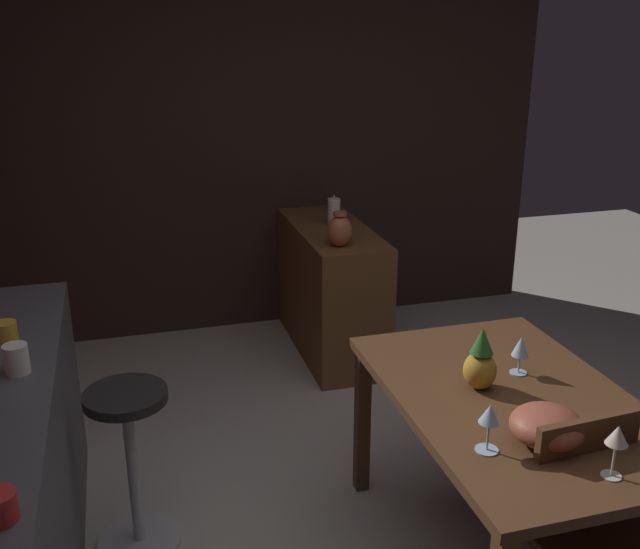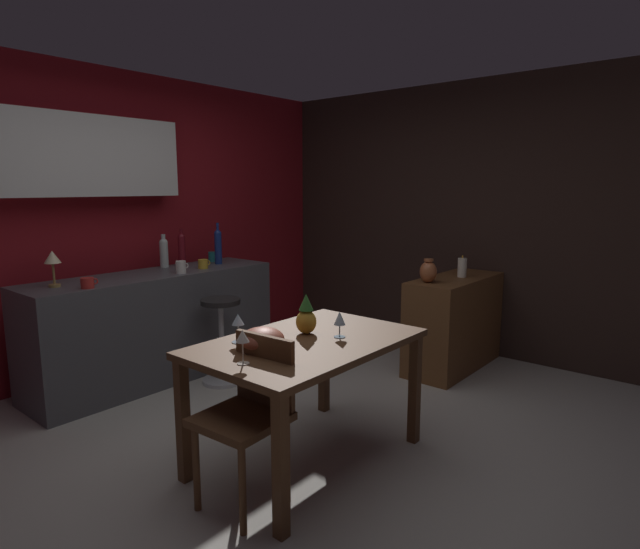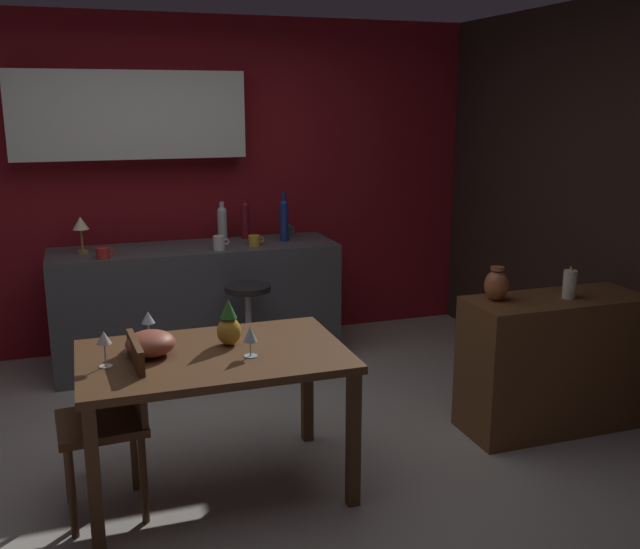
{
  "view_description": "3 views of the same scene",
  "coord_description": "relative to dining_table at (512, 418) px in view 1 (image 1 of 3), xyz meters",
  "views": [
    {
      "loc": [
        -2.18,
        1.0,
        2.05
      ],
      "look_at": [
        0.75,
        0.16,
        0.96
      ],
      "focal_mm": 40.63,
      "sensor_mm": 36.0,
      "label": 1
    },
    {
      "loc": [
        -2.3,
        -2.24,
        1.61
      ],
      "look_at": [
        0.64,
        0.22,
        0.96
      ],
      "focal_mm": 29.36,
      "sensor_mm": 36.0,
      "label": 2
    },
    {
      "loc": [
        -0.7,
        -3.67,
        1.95
      ],
      "look_at": [
        0.64,
        0.3,
        0.94
      ],
      "focal_mm": 40.21,
      "sensor_mm": 36.0,
      "label": 3
    }
  ],
  "objects": [
    {
      "name": "wall_side_right",
      "position": [
        2.68,
        0.63,
        0.65
      ],
      "size": [
        0.1,
        4.4,
        2.6
      ],
      "primitive_type": "cube",
      "color": "#33231E",
      "rests_on": "ground_plane"
    },
    {
      "name": "fruit_bowl",
      "position": [
        -0.3,
        0.06,
        0.15
      ],
      "size": [
        0.24,
        0.24,
        0.12
      ],
      "primitive_type": "ellipsoid",
      "color": "#9E4C38",
      "rests_on": "dining_table"
    },
    {
      "name": "vase_copper",
      "position": [
        1.69,
        0.14,
        0.26
      ],
      "size": [
        0.14,
        0.14,
        0.2
      ],
      "color": "#B26038",
      "rests_on": "sideboard_cabinet"
    },
    {
      "name": "chair_near_window",
      "position": [
        -0.49,
        -0.05,
        -0.16
      ],
      "size": [
        0.42,
        0.42,
        0.86
      ],
      "color": "#56351E",
      "rests_on": "ground_plane"
    },
    {
      "name": "wine_glass_center",
      "position": [
        -0.51,
        -0.03,
        0.22
      ],
      "size": [
        0.07,
        0.07,
        0.17
      ],
      "color": "silver",
      "rests_on": "dining_table"
    },
    {
      "name": "pillar_candle_tall",
      "position": [
        2.12,
        0.04,
        0.25
      ],
      "size": [
        0.08,
        0.08,
        0.19
      ],
      "color": "white",
      "rests_on": "sideboard_cabinet"
    },
    {
      "name": "dining_table",
      "position": [
        0.0,
        0.0,
        0.0
      ],
      "size": [
        1.31,
        0.84,
        0.74
      ],
      "color": "#56351E",
      "rests_on": "ground_plane"
    },
    {
      "name": "wine_glass_right",
      "position": [
        0.16,
        -0.11,
        0.2
      ],
      "size": [
        0.07,
        0.07,
        0.15
      ],
      "color": "silver",
      "rests_on": "dining_table"
    },
    {
      "name": "wine_glass_left",
      "position": [
        -0.28,
        0.27,
        0.21
      ],
      "size": [
        0.08,
        0.08,
        0.17
      ],
      "color": "silver",
      "rests_on": "dining_table"
    },
    {
      "name": "sideboard_cabinet",
      "position": [
        2.07,
        0.07,
        -0.24
      ],
      "size": [
        1.1,
        0.44,
        0.82
      ],
      "primitive_type": "cube",
      "color": "brown",
      "rests_on": "ground_plane"
    },
    {
      "name": "cup_white",
      "position": [
        0.36,
        1.71,
        0.3
      ],
      "size": [
        0.12,
        0.08,
        0.1
      ],
      "color": "white",
      "rests_on": "kitchen_counter"
    },
    {
      "name": "pineapple_centerpiece",
      "position": [
        0.1,
        0.09,
        0.19
      ],
      "size": [
        0.12,
        0.12,
        0.24
      ],
      "color": "gold",
      "rests_on": "dining_table"
    },
    {
      "name": "bar_stool",
      "position": [
        0.49,
        1.37,
        -0.27
      ],
      "size": [
        0.34,
        0.34,
        0.71
      ],
      "color": "#262323",
      "rests_on": "ground_plane"
    },
    {
      "name": "cup_mustard",
      "position": [
        0.64,
        1.78,
        0.29
      ],
      "size": [
        0.12,
        0.09,
        0.08
      ],
      "color": "gold",
      "rests_on": "kitchen_counter"
    }
  ]
}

